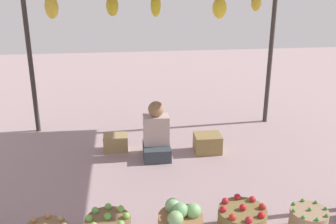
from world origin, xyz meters
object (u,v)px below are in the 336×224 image
at_px(wooden_crate_near_vendor, 208,143).
at_px(basket_green_chilies, 308,222).
at_px(basket_cabbages, 180,223).
at_px(basket_red_apples, 242,221).
at_px(wooden_crate_stacked_rear, 116,143).
at_px(vendor_person, 156,136).

bearing_deg(wooden_crate_near_vendor, basket_green_chilies, -72.43).
bearing_deg(basket_cabbages, basket_red_apples, -0.90).
xyz_separation_m(wooden_crate_near_vendor, wooden_crate_stacked_rear, (-1.27, 0.18, -0.01)).
bearing_deg(basket_cabbages, wooden_crate_stacked_rear, 107.39).
relative_size(basket_green_chilies, wooden_crate_stacked_rear, 1.09).
xyz_separation_m(basket_red_apples, wooden_crate_stacked_rear, (-1.23, 2.02, -0.03)).
relative_size(basket_red_apples, wooden_crate_stacked_rear, 1.40).
height_order(basket_cabbages, wooden_crate_near_vendor, basket_cabbages).
relative_size(vendor_person, basket_red_apples, 1.66).
bearing_deg(vendor_person, basket_red_apples, -69.09).
bearing_deg(basket_red_apples, basket_cabbages, 179.10).
xyz_separation_m(basket_cabbages, wooden_crate_stacked_rear, (-0.63, 2.01, -0.05)).
distance_m(basket_cabbages, basket_green_chilies, 1.24).
bearing_deg(wooden_crate_near_vendor, basket_cabbages, -109.22).
bearing_deg(basket_red_apples, vendor_person, 110.91).
bearing_deg(wooden_crate_stacked_rear, basket_red_apples, -58.65).
xyz_separation_m(basket_green_chilies, wooden_crate_stacked_rear, (-1.87, 2.09, -0.02)).
bearing_deg(wooden_crate_near_vendor, wooden_crate_stacked_rear, 171.88).
relative_size(basket_cabbages, basket_red_apples, 0.91).
distance_m(vendor_person, basket_cabbages, 1.78).
relative_size(basket_green_chilies, wooden_crate_near_vendor, 1.00).
distance_m(vendor_person, wooden_crate_stacked_rear, 0.63).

